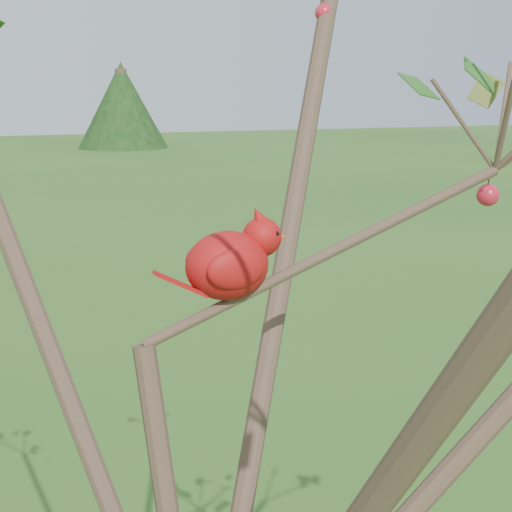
{
  "coord_description": "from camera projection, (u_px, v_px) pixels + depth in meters",
  "views": [
    {
      "loc": [
        -0.32,
        -1.02,
        2.34
      ],
      "look_at": [
        0.13,
        0.09,
        2.08
      ],
      "focal_mm": 55.0,
      "sensor_mm": 36.0,
      "label": 1
    }
  ],
  "objects": [
    {
      "name": "crabapple_tree",
      "position": [
        216.0,
        247.0,
        1.08
      ],
      "size": [
        2.35,
        2.05,
        2.95
      ],
      "color": "#412E23",
      "rests_on": "ground"
    },
    {
      "name": "cardinal",
      "position": [
        232.0,
        261.0,
        1.21
      ],
      "size": [
        0.23,
        0.12,
        0.16
      ],
      "rotation": [
        0.0,
        0.0,
        0.1
      ],
      "color": "#A80E12",
      "rests_on": "ground"
    }
  ]
}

